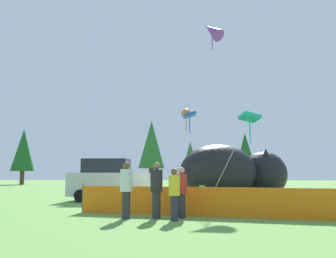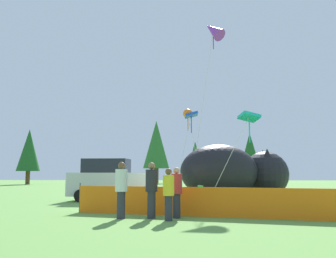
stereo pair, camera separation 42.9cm
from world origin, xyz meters
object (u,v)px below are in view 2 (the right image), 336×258
Objects in this scene: spectator_in_green_shirt at (169,192)px; spectator_in_yellow_shirt at (152,188)px; folding_chair at (197,195)px; kite_blue_box at (191,116)px; inflatable_cat at (234,174)px; spectator_in_blue_shirt at (121,188)px; kite_purple_delta at (213,31)px; spectator_in_grey_shirt at (177,190)px; kite_teal_diamond at (249,118)px; parked_car at (109,180)px; kite_orange_flower at (188,114)px.

spectator_in_yellow_shirt reaches higher than spectator_in_green_shirt.
kite_blue_box is (-0.27, 9.81, 4.99)m from folding_chair.
inflatable_cat is 1.25× the size of kite_blue_box.
spectator_in_yellow_shirt is at bearing 9.25° from spectator_in_blue_shirt.
kite_blue_box is 0.50× the size of kite_purple_delta.
kite_teal_diamond is (3.38, 6.07, 3.31)m from spectator_in_grey_shirt.
kite_orange_flower reaches higher than parked_car.
parked_car is 8.82m from spectator_in_green_shirt.
spectator_in_green_shirt is at bearing -137.63° from inflatable_cat.
kite_purple_delta is (1.24, 7.47, 10.39)m from folding_chair.
kite_teal_diamond is (7.30, -1.22, 3.13)m from parked_car.
folding_chair is at bearing -99.44° from kite_purple_delta.
kite_purple_delta is (1.51, -2.34, 5.41)m from kite_blue_box.
kite_blue_box reaches higher than kite_teal_diamond.
spectator_in_blue_shirt is (-1.83, -0.29, 0.10)m from spectator_in_grey_shirt.
inflatable_cat is at bearing -61.03° from kite_orange_flower.
inflatable_cat is 3.92× the size of spectator_in_blue_shirt.
spectator_in_green_shirt is at bearing 54.34° from folding_chair.
kite_orange_flower is (4.16, 7.44, 4.74)m from parked_car.
spectator_in_green_shirt is (-3.20, -10.52, -0.56)m from inflatable_cat.
kite_orange_flower is at bearing 85.84° from spectator_in_yellow_shirt.
folding_chair is 0.16× the size of kite_blue_box.
kite_orange_flower is (-3.13, 8.66, 1.61)m from kite_teal_diamond.
spectator_in_grey_shirt is 0.85m from spectator_in_yellow_shirt.
kite_teal_diamond is 0.73× the size of kite_orange_flower.
kite_orange_flower reaches higher than spectator_in_yellow_shirt.
inflatable_cat is 3.95× the size of spectator_in_yellow_shirt.
spectator_in_green_shirt is 8.38m from kite_teal_diamond.
spectator_in_yellow_shirt is (-0.61, 0.59, 0.11)m from spectator_in_green_shirt.
spectator_in_grey_shirt is at bearing -90.95° from kite_orange_flower.
spectator_in_green_shirt is 0.14× the size of kite_purple_delta.
spectator_in_yellow_shirt is at bearing 135.70° from spectator_in_green_shirt.
parked_car is 0.96× the size of kite_teal_diamond.
kite_teal_diamond is at bearing 55.78° from spectator_in_yellow_shirt.
kite_teal_diamond is (2.63, 2.07, 3.68)m from folding_chair.
parked_car is 0.70× the size of kite_orange_flower.
inflatable_cat is at bearing 73.08° from spectator_in_green_shirt.
kite_purple_delta is (2.83, 11.60, 9.93)m from spectator_in_yellow_shirt.
kite_teal_diamond is at bearing -114.51° from inflatable_cat.
spectator_in_blue_shirt is 8.82m from kite_teal_diamond.
folding_chair is 12.86m from kite_purple_delta.
spectator_in_yellow_shirt is (3.08, -7.42, -0.09)m from parked_car.
spectator_in_grey_shirt is at bearing -91.99° from kite_blue_box.
spectator_in_green_shirt is at bearing -107.70° from spectator_in_grey_shirt.
parked_car is 2.59× the size of spectator_in_grey_shirt.
kite_blue_box is at bearing 122.94° from kite_purple_delta.
kite_teal_diamond is at bearing 62.02° from spectator_in_green_shirt.
kite_purple_delta is (2.22, 12.19, 10.05)m from spectator_in_green_shirt.
spectator_in_green_shirt is at bearing -44.30° from spectator_in_yellow_shirt.
kite_blue_box reaches higher than parked_car.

